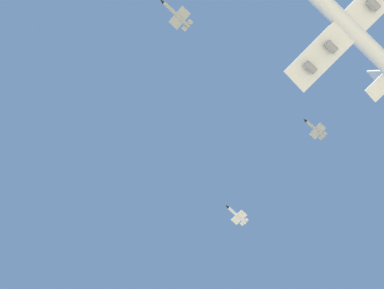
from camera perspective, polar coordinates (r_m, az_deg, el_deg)
name	(u,v)px	position (r m, az deg, el deg)	size (l,w,h in m)	color
carrier_jet	(347,26)	(154.78, 24.57, 17.69)	(73.71, 59.61, 19.70)	white
chase_jet_lead	(177,15)	(140.08, -2.61, 20.91)	(14.86, 9.63, 4.00)	#999EA3
chase_jet_left_wing	(315,129)	(185.09, 19.99, 2.45)	(14.68, 10.01, 4.00)	#999EA3
chase_jet_right_wing	(237,215)	(183.74, 7.54, -11.70)	(14.96, 9.36, 4.00)	silver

